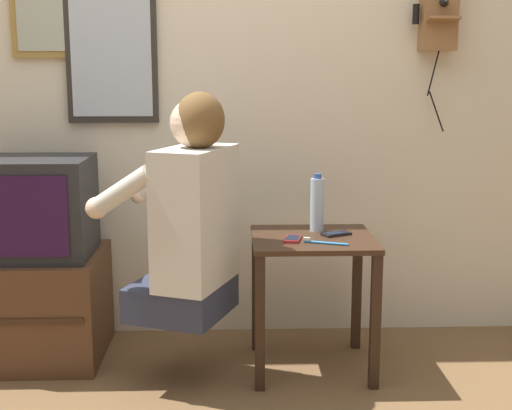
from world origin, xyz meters
TOP-DOWN VIEW (x-y plane):
  - wall_back at (0.00, 1.12)m, footprint 6.80×0.05m
  - side_table at (0.43, 0.62)m, footprint 0.52×0.48m
  - person at (-0.08, 0.49)m, footprint 0.61×0.56m
  - tv_stand at (-0.81, 0.79)m, footprint 0.63×0.55m
  - television at (-0.82, 0.77)m, footprint 0.57×0.42m
  - wall_phone_antique at (1.05, 1.04)m, footprint 0.20×0.19m
  - framed_picture at (-0.71, 1.08)m, footprint 0.42×0.03m
  - wall_mirror at (-0.47, 1.08)m, footprint 0.42×0.03m
  - cell_phone_held at (0.34, 0.56)m, footprint 0.08×0.13m
  - cell_phone_spare at (0.54, 0.65)m, footprint 0.14×0.11m
  - water_bottle at (0.46, 0.73)m, footprint 0.06×0.06m
  - toothbrush at (0.46, 0.50)m, footprint 0.18×0.07m

SIDE VIEW (x-z plane):
  - tv_stand at x=-0.81m, z-range 0.00..0.48m
  - side_table at x=0.43m, z-range 0.17..0.76m
  - cell_phone_held at x=0.34m, z-range 0.59..0.60m
  - cell_phone_spare at x=0.54m, z-range 0.59..0.60m
  - toothbrush at x=0.46m, z-range 0.59..0.61m
  - television at x=-0.82m, z-range 0.48..0.92m
  - person at x=-0.08m, z-range 0.25..1.17m
  - water_bottle at x=0.46m, z-range 0.58..0.84m
  - wall_back at x=0.00m, z-range 0.00..2.55m
  - wall_mirror at x=-0.47m, z-range 1.05..1.68m
  - framed_picture at x=-0.71m, z-range 1.35..1.77m
  - wall_phone_antique at x=1.05m, z-range 1.17..1.97m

